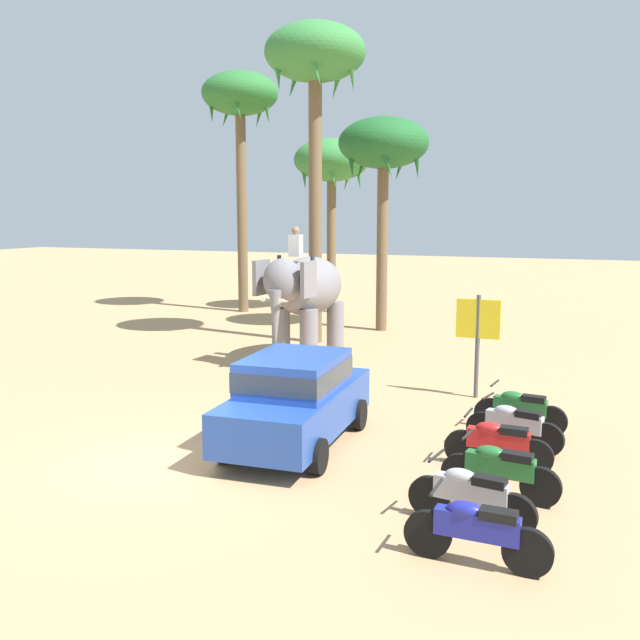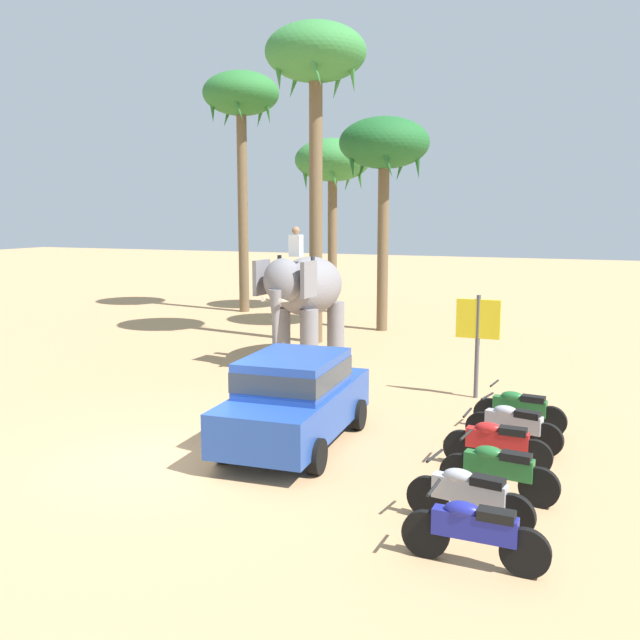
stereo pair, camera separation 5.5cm
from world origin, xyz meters
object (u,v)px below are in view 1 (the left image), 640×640
palm_tree_near_hut (383,149)px  palm_tree_left_of_road (240,103)px  motorcycle_second_in_row (471,494)px  motorcycle_fourth_in_row (498,443)px  car_sedan_foreground (296,396)px  signboard_yellow (478,326)px  palm_tree_behind_elephant (332,164)px  motorcycle_end_of_row (520,409)px  palm_tree_far_back (315,65)px  motorcycle_mid_row (500,469)px  motorcycle_nearest_camera (476,530)px  motorcycle_far_in_row (514,425)px  elephant_with_mahout (305,292)px

palm_tree_near_hut → palm_tree_left_of_road: palm_tree_left_of_road is taller
motorcycle_second_in_row → motorcycle_fourth_in_row: size_ratio=1.00×
car_sedan_foreground → signboard_yellow: (2.49, 4.68, 0.76)m
palm_tree_behind_elephant → palm_tree_near_hut: 5.22m
motorcycle_end_of_row → palm_tree_behind_elephant: 18.29m
car_sedan_foreground → palm_tree_near_hut: 14.29m
motorcycle_second_in_row → motorcycle_end_of_row: same height
palm_tree_far_back → signboard_yellow: 10.77m
palm_tree_near_hut → palm_tree_far_back: (-1.32, -3.10, 2.34)m
motorcycle_end_of_row → signboard_yellow: bearing=118.2°
signboard_yellow → palm_tree_far_back: bearing=140.1°
motorcycle_mid_row → car_sedan_foreground: bearing=164.0°
palm_tree_near_hut → palm_tree_far_back: 4.11m
motorcycle_nearest_camera → motorcycle_far_in_row: size_ratio=1.01×
elephant_with_mahout → palm_tree_behind_elephant: palm_tree_behind_elephant is taller
motorcycle_nearest_camera → palm_tree_near_hut: size_ratio=0.24×
motorcycle_nearest_camera → signboard_yellow: size_ratio=0.75×
motorcycle_end_of_row → elephant_with_mahout: bearing=144.6°
motorcycle_fourth_in_row → palm_tree_far_back: palm_tree_far_back is taller
palm_tree_behind_elephant → motorcycle_second_in_row: bearing=-63.7°
palm_tree_behind_elephant → palm_tree_far_back: bearing=-72.9°
motorcycle_mid_row → palm_tree_far_back: bearing=124.5°
motorcycle_far_in_row → elephant_with_mahout: bearing=138.7°
motorcycle_end_of_row → palm_tree_behind_elephant: size_ratio=0.24×
palm_tree_far_back → signboard_yellow: palm_tree_far_back is taller
motorcycle_end_of_row → palm_tree_far_back: bearing=134.8°
elephant_with_mahout → palm_tree_left_of_road: size_ratio=0.39×
motorcycle_mid_row → palm_tree_near_hut: 16.49m
palm_tree_near_hut → signboard_yellow: bearing=-59.6°
palm_tree_behind_elephant → palm_tree_far_back: size_ratio=0.73×
motorcycle_mid_row → palm_tree_behind_elephant: bearing=118.3°
motorcycle_second_in_row → motorcycle_mid_row: bearing=78.4°
elephant_with_mahout → signboard_yellow: bearing=-24.0°
motorcycle_second_in_row → motorcycle_end_of_row: size_ratio=1.00×
palm_tree_near_hut → palm_tree_behind_elephant: bearing=131.7°
motorcycle_far_in_row → motorcycle_second_in_row: bearing=-92.6°
palm_tree_near_hut → palm_tree_far_back: bearing=-113.1°
motorcycle_fourth_in_row → palm_tree_far_back: size_ratio=0.18×
motorcycle_fourth_in_row → motorcycle_far_in_row: size_ratio=1.01×
palm_tree_left_of_road → signboard_yellow: size_ratio=4.21×
palm_tree_far_back → signboard_yellow: bearing=-39.9°
elephant_with_mahout → motorcycle_fourth_in_row: size_ratio=2.17×
motorcycle_mid_row → motorcycle_far_in_row: size_ratio=1.01×
motorcycle_mid_row → motorcycle_fourth_in_row: (-0.20, 1.23, 0.00)m
palm_tree_left_of_road → elephant_with_mahout: bearing=-52.0°
motorcycle_mid_row → motorcycle_far_in_row: same height
motorcycle_mid_row → motorcycle_second_in_row: bearing=-101.6°
car_sedan_foreground → palm_tree_far_back: bearing=110.5°
motorcycle_end_of_row → palm_tree_behind_elephant: palm_tree_behind_elephant is taller
motorcycle_nearest_camera → palm_tree_far_back: bearing=119.9°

